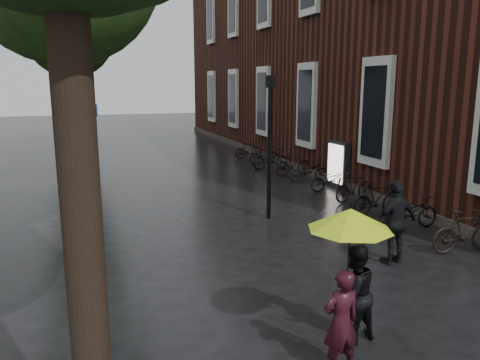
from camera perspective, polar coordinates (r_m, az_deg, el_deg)
name	(u,v)px	position (r m, az deg, el deg)	size (l,w,h in m)	color
brick_building	(359,44)	(26.62, 14.32, 15.79)	(10.20, 33.20, 12.00)	#38160F
street_trees	(69,15)	(18.86, -20.11, 18.34)	(4.33, 34.03, 8.91)	black
person_burgundy	(341,322)	(6.79, 12.20, -16.56)	(0.55, 0.36, 1.52)	#330E19
person_black	(354,293)	(7.59, 13.68, -13.24)	(0.76, 0.59, 1.56)	black
lime_umbrella	(350,219)	(6.61, 13.30, -4.67)	(1.19, 1.19, 1.75)	black
pedestrian_walking	(396,222)	(10.87, 18.45, -4.90)	(1.11, 0.46, 1.90)	black
parked_bicycles	(320,176)	(18.00, 9.73, 0.45)	(2.12, 15.56, 1.04)	black
ad_lightbox	(338,165)	(18.20, 11.87, 1.84)	(0.27, 1.19, 1.79)	black
lamp_post	(270,134)	(13.51, 3.65, 5.67)	(0.21, 0.21, 4.16)	black
cycle_sign	(96,128)	(21.75, -17.13, 6.12)	(0.16, 0.55, 3.05)	#262628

